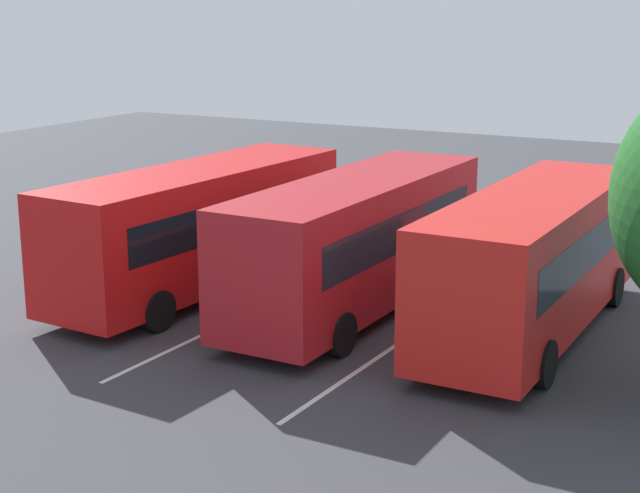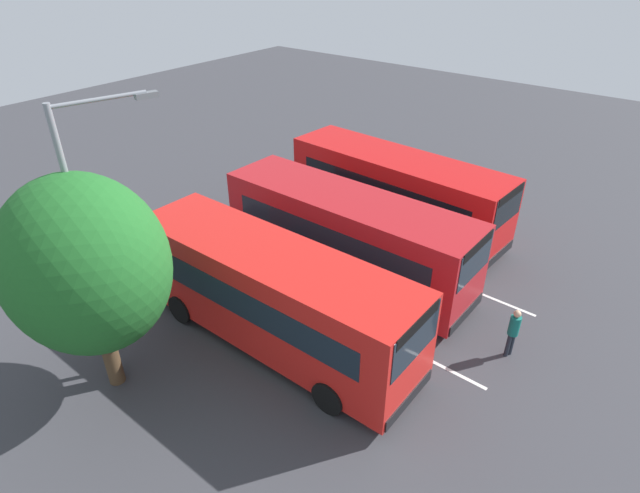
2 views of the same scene
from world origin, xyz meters
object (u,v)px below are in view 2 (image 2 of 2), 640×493
object	(u,v)px
bus_center_right	(397,190)
depot_tree	(85,265)
bus_far_left	(274,294)
pedestrian	(514,329)
street_lamp	(93,233)
bus_center_left	(348,234)

from	to	relation	value
bus_center_right	depot_tree	xyz separation A→B (m)	(-1.58, -12.79, 2.19)
bus_far_left	pedestrian	xyz separation A→B (m)	(6.05, 3.89, -0.81)
bus_far_left	depot_tree	size ratio (longest dim) A/B	1.51
street_lamp	bus_center_right	bearing A→B (deg)	6.79
street_lamp	bus_far_left	bearing A→B (deg)	-21.92
pedestrian	street_lamp	world-z (taller)	street_lamp
bus_center_right	street_lamp	world-z (taller)	street_lamp
bus_center_left	bus_center_right	xyz separation A→B (m)	(-0.52, 4.34, 0.00)
bus_center_left	pedestrian	distance (m)	6.45
bus_center_right	street_lamp	bearing A→B (deg)	-95.16
bus_center_left	street_lamp	bearing A→B (deg)	-106.16
bus_far_left	street_lamp	world-z (taller)	street_lamp
pedestrian	bus_center_left	bearing A→B (deg)	17.69
bus_center_right	depot_tree	size ratio (longest dim) A/B	1.53
street_lamp	bus_center_left	bearing A→B (deg)	-1.40
bus_far_left	pedestrian	world-z (taller)	bus_far_left
depot_tree	street_lamp	bearing A→B (deg)	121.02
pedestrian	bus_far_left	bearing A→B (deg)	54.35
bus_center_left	pedestrian	world-z (taller)	bus_center_left
bus_far_left	pedestrian	distance (m)	7.24
bus_far_left	bus_center_right	size ratio (longest dim) A/B	0.99
street_lamp	depot_tree	distance (m)	0.83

